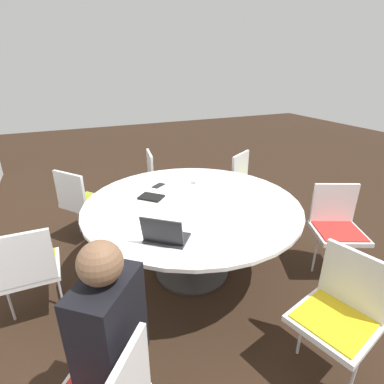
{
  "coord_description": "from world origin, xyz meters",
  "views": [
    {
      "loc": [
        -2.22,
        0.97,
        1.88
      ],
      "look_at": [
        0.0,
        0.0,
        0.84
      ],
      "focal_mm": 28.0,
      "sensor_mm": 36.0,
      "label": 1
    }
  ],
  "objects_px": {
    "spiral_notebook": "(151,197)",
    "chair_1": "(341,309)",
    "chair_6": "(26,267)",
    "chair_3": "(248,181)",
    "chair_5": "(81,199)",
    "person_0": "(107,331)",
    "coffee_cup": "(198,179)",
    "chair_4": "(160,177)",
    "cell_phone": "(158,186)",
    "laptop": "(165,235)",
    "chair_2": "(337,223)"
  },
  "relations": [
    {
      "from": "chair_1",
      "to": "person_0",
      "type": "xyz_separation_m",
      "value": [
        0.21,
        1.34,
        0.2
      ]
    },
    {
      "from": "chair_1",
      "to": "chair_3",
      "type": "distance_m",
      "value": 2.19
    },
    {
      "from": "chair_2",
      "to": "chair_3",
      "type": "distance_m",
      "value": 1.28
    },
    {
      "from": "chair_5",
      "to": "spiral_notebook",
      "type": "height_order",
      "value": "chair_5"
    },
    {
      "from": "chair_2",
      "to": "person_0",
      "type": "bearing_deg",
      "value": 39.26
    },
    {
      "from": "chair_4",
      "to": "cell_phone",
      "type": "bearing_deg",
      "value": -10.12
    },
    {
      "from": "chair_5",
      "to": "coffee_cup",
      "type": "height_order",
      "value": "chair_5"
    },
    {
      "from": "laptop",
      "to": "chair_3",
      "type": "bearing_deg",
      "value": -100.75
    },
    {
      "from": "laptop",
      "to": "coffee_cup",
      "type": "distance_m",
      "value": 1.14
    },
    {
      "from": "person_0",
      "to": "chair_6",
      "type": "bearing_deg",
      "value": 63.24
    },
    {
      "from": "chair_5",
      "to": "coffee_cup",
      "type": "xyz_separation_m",
      "value": [
        -0.65,
        -1.13,
        0.29
      ]
    },
    {
      "from": "laptop",
      "to": "spiral_notebook",
      "type": "height_order",
      "value": "laptop"
    },
    {
      "from": "chair_1",
      "to": "person_0",
      "type": "bearing_deg",
      "value": 65.86
    },
    {
      "from": "chair_5",
      "to": "coffee_cup",
      "type": "relative_size",
      "value": 8.77
    },
    {
      "from": "laptop",
      "to": "person_0",
      "type": "bearing_deg",
      "value": 88.86
    },
    {
      "from": "chair_3",
      "to": "person_0",
      "type": "height_order",
      "value": "person_0"
    },
    {
      "from": "spiral_notebook",
      "to": "chair_1",
      "type": "bearing_deg",
      "value": -154.52
    },
    {
      "from": "spiral_notebook",
      "to": "chair_6",
      "type": "bearing_deg",
      "value": 106.1
    },
    {
      "from": "chair_4",
      "to": "spiral_notebook",
      "type": "relative_size",
      "value": 3.34
    },
    {
      "from": "chair_5",
      "to": "laptop",
      "type": "xyz_separation_m",
      "value": [
        -1.57,
        -0.45,
        0.3
      ]
    },
    {
      "from": "chair_1",
      "to": "chair_2",
      "type": "bearing_deg",
      "value": -61.85
    },
    {
      "from": "person_0",
      "to": "spiral_notebook",
      "type": "xyz_separation_m",
      "value": [
        1.32,
        -0.61,
        0.05
      ]
    },
    {
      "from": "chair_1",
      "to": "chair_6",
      "type": "relative_size",
      "value": 1.0
    },
    {
      "from": "chair_5",
      "to": "cell_phone",
      "type": "bearing_deg",
      "value": 15.68
    },
    {
      "from": "chair_3",
      "to": "spiral_notebook",
      "type": "height_order",
      "value": "chair_3"
    },
    {
      "from": "spiral_notebook",
      "to": "coffee_cup",
      "type": "height_order",
      "value": "coffee_cup"
    },
    {
      "from": "chair_4",
      "to": "person_0",
      "type": "bearing_deg",
      "value": -14.75
    },
    {
      "from": "chair_2",
      "to": "chair_6",
      "type": "height_order",
      "value": "same"
    },
    {
      "from": "chair_3",
      "to": "chair_2",
      "type": "bearing_deg",
      "value": 65.0
    },
    {
      "from": "chair_5",
      "to": "chair_6",
      "type": "relative_size",
      "value": 1.0
    },
    {
      "from": "chair_6",
      "to": "spiral_notebook",
      "type": "bearing_deg",
      "value": 15.95
    },
    {
      "from": "chair_3",
      "to": "laptop",
      "type": "distance_m",
      "value": 2.05
    },
    {
      "from": "chair_6",
      "to": "person_0",
      "type": "bearing_deg",
      "value": -66.53
    },
    {
      "from": "person_0",
      "to": "spiral_notebook",
      "type": "distance_m",
      "value": 1.46
    },
    {
      "from": "chair_3",
      "to": "chair_1",
      "type": "bearing_deg",
      "value": 39.69
    },
    {
      "from": "chair_3",
      "to": "laptop",
      "type": "relative_size",
      "value": 2.32
    },
    {
      "from": "cell_phone",
      "to": "chair_3",
      "type": "bearing_deg",
      "value": -77.92
    },
    {
      "from": "chair_3",
      "to": "spiral_notebook",
      "type": "distance_m",
      "value": 1.56
    },
    {
      "from": "coffee_cup",
      "to": "cell_phone",
      "type": "height_order",
      "value": "coffee_cup"
    },
    {
      "from": "chair_6",
      "to": "laptop",
      "type": "height_order",
      "value": "laptop"
    },
    {
      "from": "person_0",
      "to": "cell_phone",
      "type": "distance_m",
      "value": 1.76
    },
    {
      "from": "chair_4",
      "to": "chair_1",
      "type": "bearing_deg",
      "value": 14.75
    },
    {
      "from": "chair_4",
      "to": "coffee_cup",
      "type": "height_order",
      "value": "chair_4"
    },
    {
      "from": "chair_5",
      "to": "laptop",
      "type": "distance_m",
      "value": 1.66
    },
    {
      "from": "chair_2",
      "to": "chair_4",
      "type": "bearing_deg",
      "value": -34.39
    },
    {
      "from": "chair_3",
      "to": "person_0",
      "type": "bearing_deg",
      "value": 10.73
    },
    {
      "from": "laptop",
      "to": "spiral_notebook",
      "type": "xyz_separation_m",
      "value": [
        0.76,
        -0.13,
        -0.05
      ]
    },
    {
      "from": "chair_3",
      "to": "chair_6",
      "type": "distance_m",
      "value": 2.64
    },
    {
      "from": "chair_1",
      "to": "chair_5",
      "type": "bearing_deg",
      "value": 13.98
    },
    {
      "from": "laptop",
      "to": "coffee_cup",
      "type": "xyz_separation_m",
      "value": [
        0.92,
        -0.68,
        -0.01
      ]
    }
  ]
}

